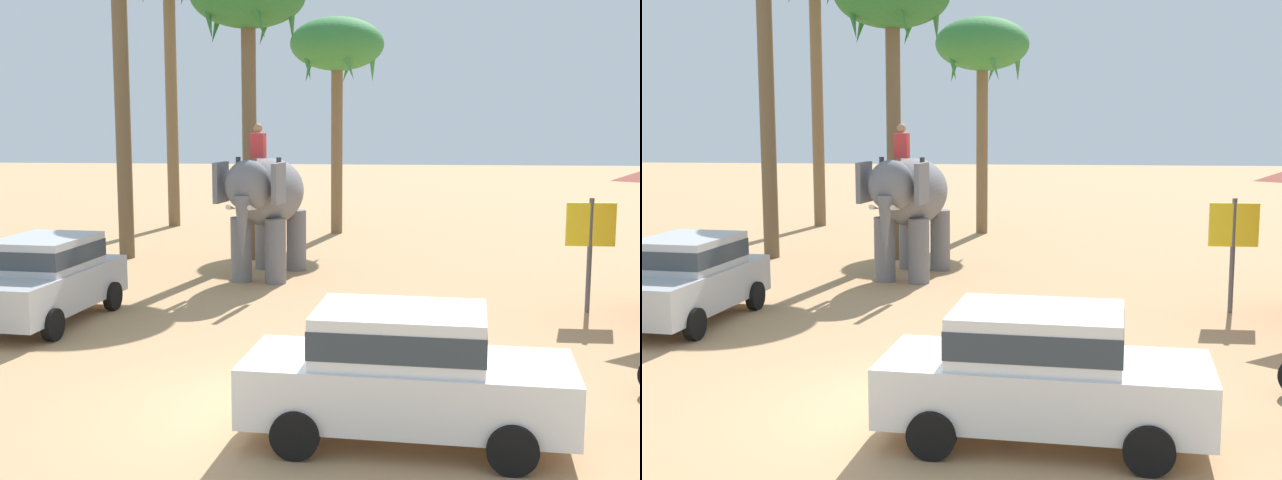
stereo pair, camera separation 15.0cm
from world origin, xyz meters
The scene contains 7 objects.
ground_plane centered at (0.00, 0.00, 0.00)m, with size 120.00×120.00×0.00m, color tan.
car_sedan_foreground centered at (1.93, -0.95, 0.93)m, with size 4.23×2.14×1.70m.
car_parked_far_side centered at (-5.13, 4.70, 0.93)m, with size 2.20×4.26×1.70m.
elephant_with_mahout centered at (-1.47, 9.79, 1.99)m, with size 2.12×3.99×3.88m.
palm_tree_left_of_road centered at (-2.35, 12.47, 7.10)m, with size 3.20×3.20×8.25m.
palm_tree_far_back centered at (-0.30, 18.19, 6.29)m, with size 3.20×3.20×7.38m.
signboard_yellow centered at (5.79, 6.55, 1.69)m, with size 1.00×0.10×2.40m.
Camera 1 is at (1.82, -11.39, 4.09)m, focal length 48.06 mm.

